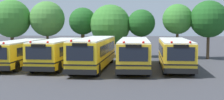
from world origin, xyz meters
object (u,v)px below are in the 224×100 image
(tree_0, at_px, (11,18))
(tree_3, at_px, (109,25))
(school_bus_4, at_px, (175,53))
(tree_5, at_px, (178,19))
(tree_4, at_px, (142,22))
(school_bus_2, at_px, (94,52))
(school_bus_3, at_px, (134,52))
(tree_2, at_px, (83,21))
(tree_1, at_px, (46,19))
(school_bus_0, at_px, (19,52))
(tree_6, at_px, (210,19))
(school_bus_1, at_px, (58,52))

(tree_0, xyz_separation_m, tree_3, (12.13, 0.10, -0.87))
(school_bus_4, distance_m, tree_5, 8.90)
(tree_4, xyz_separation_m, tree_5, (4.09, -0.93, 0.37))
(school_bus_2, relative_size, tree_3, 1.85)
(school_bus_2, distance_m, tree_4, 10.83)
(school_bus_3, distance_m, tree_0, 18.47)
(tree_3, height_order, tree_4, tree_3)
(tree_2, bearing_deg, tree_0, -175.82)
(school_bus_4, xyz_separation_m, tree_0, (-18.90, 9.38, 3.24))
(school_bus_4, distance_m, tree_1, 18.23)
(school_bus_3, distance_m, tree_4, 9.94)
(school_bus_0, distance_m, school_bus_2, 6.96)
(tree_0, height_order, tree_1, tree_0)
(tree_5, bearing_deg, tree_6, -9.25)
(school_bus_3, distance_m, tree_3, 10.63)
(tree_6, bearing_deg, tree_4, 168.83)
(tree_1, bearing_deg, tree_4, -4.91)
(school_bus_4, height_order, tree_4, tree_4)
(tree_5, bearing_deg, tree_1, 173.06)
(school_bus_3, distance_m, tree_1, 15.74)
(tree_5, bearing_deg, school_bus_2, -133.44)
(school_bus_4, xyz_separation_m, tree_4, (-2.87, 9.18, 2.74))
(school_bus_1, height_order, tree_2, tree_2)
(school_bus_3, relative_size, tree_5, 1.77)
(school_bus_2, height_order, school_bus_4, school_bus_2)
(school_bus_0, bearing_deg, tree_0, -62.92)
(school_bus_0, bearing_deg, tree_1, -85.60)
(tree_6, bearing_deg, tree_0, 175.91)
(tree_3, relative_size, tree_5, 1.01)
(school_bus_4, height_order, tree_5, tree_5)
(tree_0, distance_m, tree_2, 8.88)
(school_bus_1, bearing_deg, tree_3, -108.86)
(tree_1, bearing_deg, school_bus_1, -67.39)
(tree_2, xyz_separation_m, tree_5, (11.26, -1.77, 0.17))
(tree_1, relative_size, tree_2, 1.14)
(school_bus_0, xyz_separation_m, school_bus_3, (10.45, -0.07, 0.09))
(tree_2, height_order, tree_6, tree_6)
(tree_0, relative_size, tree_4, 1.23)
(tree_2, xyz_separation_m, tree_4, (7.17, -0.85, -0.20))
(tree_0, distance_m, tree_3, 12.16)
(school_bus_1, xyz_separation_m, tree_6, (15.05, 7.95, 3.14))
(tree_1, height_order, tree_6, tree_1)
(school_bus_1, height_order, tree_6, tree_6)
(tree_1, bearing_deg, tree_5, -6.94)
(tree_2, relative_size, tree_4, 1.05)
(tree_2, bearing_deg, school_bus_4, -44.94)
(school_bus_4, height_order, tree_3, tree_3)
(school_bus_4, height_order, tree_0, tree_0)
(school_bus_2, distance_m, tree_3, 10.21)
(tree_6, bearing_deg, tree_5, 170.75)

